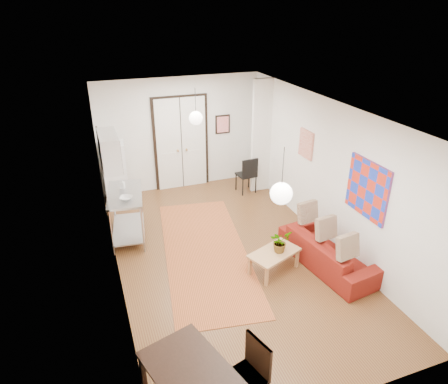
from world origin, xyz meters
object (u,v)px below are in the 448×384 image
object	(u,v)px
kitchen_counter	(126,208)
dining_table	(196,381)
coffee_table	(274,255)
black_side_chair	(245,170)
dining_chair_near	(241,367)
dining_chair_far	(241,367)
fridge	(116,173)
sofa	(328,252)

from	to	relation	value
kitchen_counter	dining_table	bearing A→B (deg)	-79.74
coffee_table	black_side_chair	xyz separation A→B (m)	(0.86, 3.45, 0.20)
dining_chair_near	dining_chair_far	bearing A→B (deg)	0.00
coffee_table	kitchen_counter	size ratio (longest dim) A/B	0.75
dining_chair_near	dining_table	bearing A→B (deg)	-97.86
kitchen_counter	dining_chair_near	bearing A→B (deg)	-71.93
coffee_table	dining_chair_near	xyz separation A→B (m)	(-1.57, -2.25, 0.19)
coffee_table	fridge	size ratio (longest dim) A/B	0.70
fridge	coffee_table	bearing A→B (deg)	-53.94
sofa	dining_chair_far	world-z (taller)	dining_chair_far
sofa	dining_chair_near	world-z (taller)	dining_chair_near
kitchen_counter	dining_chair_near	distance (m)	4.44
coffee_table	dining_chair_far	bearing A→B (deg)	-124.97
dining_table	coffee_table	bearing A→B (deg)	47.18
dining_chair_near	fridge	bearing A→B (deg)	170.24
dining_table	black_side_chair	world-z (taller)	black_side_chair
kitchen_counter	dining_table	size ratio (longest dim) A/B	0.91
fridge	dining_chair_near	xyz separation A→B (m)	(0.78, -6.20, -0.21)
coffee_table	black_side_chair	world-z (taller)	black_side_chair
fridge	black_side_chair	distance (m)	3.26
dining_chair_far	black_side_chair	size ratio (longest dim) A/B	0.99
coffee_table	dining_chair_near	bearing A→B (deg)	-124.97
coffee_table	black_side_chair	distance (m)	3.56
sofa	dining_table	xyz separation A→B (m)	(-3.20, -2.17, 0.39)
kitchen_counter	dining_chair_near	size ratio (longest dim) A/B	1.49
fridge	sofa	bearing A→B (deg)	-45.46
coffee_table	kitchen_counter	distance (m)	3.18
coffee_table	dining_chair_far	distance (m)	2.75
kitchen_counter	fridge	world-z (taller)	fridge
dining_table	black_side_chair	distance (m)	6.55
dining_table	dining_chair_near	xyz separation A→B (m)	(0.60, 0.10, -0.13)
sofa	coffee_table	distance (m)	1.04
kitchen_counter	fridge	distance (m)	1.83
dining_chair_near	black_side_chair	distance (m)	6.20
sofa	dining_table	size ratio (longest dim) A/B	1.31
kitchen_counter	dining_chair_far	world-z (taller)	kitchen_counter
sofa	dining_chair_far	xyz separation A→B (m)	(-2.60, -2.07, 0.25)
sofa	black_side_chair	bearing A→B (deg)	-5.32
coffee_table	dining_chair_far	world-z (taller)	dining_chair_far
dining_chair_far	black_side_chair	world-z (taller)	black_side_chair
sofa	fridge	distance (m)	5.36
kitchen_counter	fridge	xyz separation A→B (m)	(-0.01, 1.83, 0.07)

